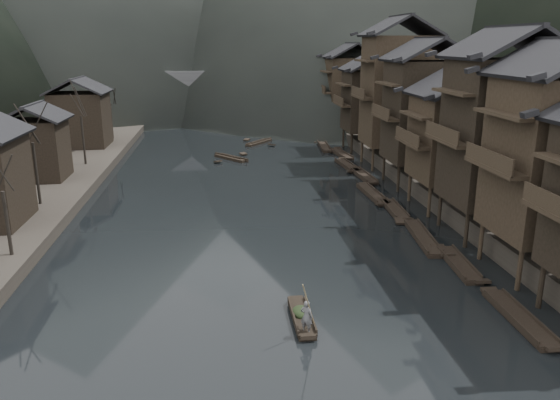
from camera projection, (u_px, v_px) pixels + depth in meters
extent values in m
plane|color=black|center=(270.00, 277.00, 33.64)|extent=(300.00, 300.00, 0.00)
cube|color=#2D2823|center=(495.00, 140.00, 75.32)|extent=(40.00, 200.00, 1.80)
cylinder|color=black|center=(541.00, 286.00, 29.46)|extent=(0.30, 0.30, 2.90)
cylinder|color=black|center=(519.00, 270.00, 31.56)|extent=(0.30, 0.30, 2.90)
cylinder|color=black|center=(481.00, 241.00, 36.14)|extent=(0.30, 0.30, 2.90)
cylinder|color=black|center=(520.00, 239.00, 36.43)|extent=(0.30, 0.30, 2.90)
cube|color=black|center=(560.00, 158.00, 32.50)|extent=(7.00, 6.00, 9.45)
cube|color=black|center=(495.00, 167.00, 32.20)|extent=(1.20, 5.70, 0.25)
cylinder|color=black|center=(467.00, 230.00, 38.24)|extent=(0.30, 0.30, 2.90)
cylinder|color=black|center=(440.00, 210.00, 42.82)|extent=(0.30, 0.30, 2.90)
cylinder|color=black|center=(504.00, 228.00, 38.53)|extent=(0.30, 0.30, 2.90)
cylinder|color=black|center=(473.00, 209.00, 43.11)|extent=(0.30, 0.30, 2.90)
cube|color=black|center=(502.00, 132.00, 39.06)|extent=(7.00, 6.00, 10.29)
cube|color=black|center=(448.00, 140.00, 38.78)|extent=(1.20, 5.70, 0.25)
cylinder|color=black|center=(429.00, 202.00, 44.92)|extent=(0.30, 0.30, 2.90)
cylinder|color=black|center=(410.00, 187.00, 49.50)|extent=(0.30, 0.30, 2.90)
cylinder|color=black|center=(461.00, 201.00, 45.21)|extent=(0.30, 0.30, 2.90)
cylinder|color=black|center=(439.00, 186.00, 49.79)|extent=(0.30, 0.30, 2.90)
cube|color=black|center=(458.00, 138.00, 46.19)|extent=(7.00, 6.00, 7.09)
cube|color=black|center=(412.00, 143.00, 45.86)|extent=(1.20, 5.70, 0.25)
cylinder|color=black|center=(398.00, 179.00, 52.55)|extent=(0.30, 0.30, 2.90)
cylinder|color=black|center=(384.00, 168.00, 57.13)|extent=(0.30, 0.30, 2.90)
cylinder|color=black|center=(426.00, 178.00, 52.85)|extent=(0.30, 0.30, 2.90)
cylinder|color=black|center=(409.00, 167.00, 57.43)|extent=(0.30, 0.30, 2.90)
cube|color=black|center=(425.00, 111.00, 53.47)|extent=(7.00, 6.00, 9.63)
cube|color=black|center=(385.00, 117.00, 53.17)|extent=(1.20, 5.70, 0.25)
cylinder|color=black|center=(373.00, 159.00, 61.14)|extent=(0.30, 0.30, 2.90)
cylinder|color=black|center=(362.00, 151.00, 65.72)|extent=(0.30, 0.30, 2.90)
cylinder|color=black|center=(397.00, 159.00, 61.43)|extent=(0.30, 0.30, 2.90)
cylinder|color=black|center=(384.00, 151.00, 66.01)|extent=(0.30, 0.30, 2.90)
cube|color=black|center=(397.00, 91.00, 61.72)|extent=(7.00, 6.00, 12.01)
cube|color=black|center=(362.00, 97.00, 61.46)|extent=(1.20, 5.70, 0.25)
cylinder|color=black|center=(352.00, 144.00, 70.68)|extent=(0.30, 0.30, 2.90)
cylinder|color=black|center=(343.00, 137.00, 75.26)|extent=(0.30, 0.30, 2.90)
cylinder|color=black|center=(372.00, 143.00, 70.98)|extent=(0.30, 0.30, 2.90)
cylinder|color=black|center=(363.00, 137.00, 75.56)|extent=(0.30, 0.30, 2.90)
cube|color=black|center=(372.00, 101.00, 71.86)|extent=(7.00, 6.00, 7.78)
cube|color=black|center=(342.00, 104.00, 71.54)|extent=(1.20, 5.70, 0.25)
cylinder|color=black|center=(333.00, 129.00, 82.13)|extent=(0.30, 0.30, 2.90)
cylinder|color=black|center=(327.00, 125.00, 86.71)|extent=(0.30, 0.30, 2.90)
cylinder|color=black|center=(351.00, 129.00, 82.43)|extent=(0.30, 0.30, 2.90)
cylinder|color=black|center=(344.00, 124.00, 87.01)|extent=(0.30, 0.30, 2.90)
cube|color=black|center=(351.00, 88.00, 83.13)|extent=(7.00, 6.00, 9.08)
cube|color=black|center=(325.00, 92.00, 82.83)|extent=(1.20, 5.70, 0.25)
cube|color=black|center=(38.00, 147.00, 53.20)|extent=(5.00, 5.00, 5.80)
cube|color=black|center=(81.00, 118.00, 70.24)|extent=(6.50, 6.50, 6.80)
cylinder|color=black|center=(48.00, 170.00, 44.95)|extent=(0.24, 0.24, 5.18)
cylinder|color=black|center=(90.00, 138.00, 59.76)|extent=(0.24, 0.24, 5.31)
cylinder|color=black|center=(117.00, 120.00, 75.93)|extent=(0.24, 0.24, 4.71)
cube|color=black|center=(519.00, 318.00, 28.39)|extent=(1.21, 6.18, 0.30)
cube|color=black|center=(519.00, 315.00, 28.34)|extent=(1.26, 6.06, 0.10)
cube|color=black|center=(491.00, 291.00, 31.16)|extent=(0.95, 0.78, 0.33)
cube|color=black|center=(553.00, 346.00, 25.53)|extent=(0.95, 0.78, 0.33)
cube|color=black|center=(458.00, 264.00, 35.26)|extent=(1.55, 5.90, 0.30)
cube|color=black|center=(458.00, 262.00, 35.21)|extent=(1.60, 5.79, 0.10)
cube|color=black|center=(438.00, 247.00, 37.86)|extent=(0.99, 0.79, 0.32)
cube|color=black|center=(482.00, 280.00, 32.58)|extent=(0.99, 0.79, 0.32)
cube|color=black|center=(422.00, 237.00, 40.11)|extent=(1.88, 7.66, 0.30)
cube|color=black|center=(422.00, 235.00, 40.06)|extent=(1.92, 7.52, 0.10)
cube|color=black|center=(401.00, 220.00, 43.49)|extent=(1.03, 1.02, 0.37)
cube|color=black|center=(447.00, 254.00, 36.66)|extent=(1.03, 1.02, 0.37)
cube|color=black|center=(394.00, 210.00, 46.69)|extent=(1.37, 5.86, 0.30)
cube|color=black|center=(394.00, 208.00, 46.64)|extent=(1.42, 5.75, 0.10)
cube|color=black|center=(383.00, 199.00, 49.30)|extent=(0.97, 0.76, 0.32)
cube|color=black|center=(407.00, 218.00, 44.00)|extent=(0.97, 0.76, 0.32)
cube|color=black|center=(372.00, 194.00, 51.37)|extent=(1.37, 7.03, 0.30)
cube|color=black|center=(372.00, 193.00, 51.32)|extent=(1.42, 6.90, 0.10)
cube|color=black|center=(364.00, 184.00, 54.54)|extent=(0.97, 0.89, 0.35)
cube|color=black|center=(381.00, 203.00, 48.11)|extent=(0.97, 0.89, 0.35)
cube|color=black|center=(364.00, 176.00, 58.38)|extent=(1.38, 6.82, 0.30)
cube|color=black|center=(364.00, 174.00, 58.33)|extent=(1.43, 6.68, 0.10)
cube|color=black|center=(357.00, 168.00, 61.45)|extent=(0.97, 0.87, 0.35)
cube|color=black|center=(371.00, 182.00, 55.22)|extent=(0.97, 0.87, 0.35)
cube|color=black|center=(347.00, 166.00, 63.32)|extent=(1.61, 6.68, 0.30)
cube|color=black|center=(347.00, 164.00, 63.27)|extent=(1.65, 6.55, 0.10)
cube|color=black|center=(343.00, 159.00, 66.33)|extent=(1.00, 0.88, 0.34)
cube|color=black|center=(351.00, 171.00, 60.24)|extent=(1.00, 0.88, 0.34)
cube|color=black|center=(341.00, 154.00, 69.86)|extent=(1.84, 7.06, 0.30)
cube|color=black|center=(341.00, 153.00, 69.81)|extent=(1.88, 6.92, 0.10)
cube|color=black|center=(338.00, 148.00, 73.03)|extent=(1.02, 0.95, 0.35)
cube|color=black|center=(344.00, 158.00, 66.60)|extent=(1.02, 0.95, 0.35)
cube|color=black|center=(324.00, 146.00, 74.90)|extent=(1.67, 7.68, 0.30)
cube|color=black|center=(324.00, 145.00, 74.85)|extent=(1.71, 7.53, 0.10)
cube|color=black|center=(317.00, 141.00, 78.32)|extent=(1.00, 1.00, 0.37)
cube|color=black|center=(331.00, 150.00, 71.41)|extent=(1.00, 1.00, 0.37)
cube|color=black|center=(314.00, 138.00, 81.76)|extent=(1.71, 6.26, 0.30)
cube|color=black|center=(314.00, 137.00, 81.71)|extent=(1.75, 6.14, 0.10)
cube|color=black|center=(309.00, 134.00, 84.50)|extent=(1.01, 0.85, 0.33)
cube|color=black|center=(319.00, 140.00, 78.93)|extent=(1.01, 0.85, 0.33)
cube|color=black|center=(319.00, 134.00, 85.42)|extent=(1.53, 6.33, 0.30)
cube|color=black|center=(319.00, 132.00, 85.37)|extent=(1.57, 6.21, 0.10)
cube|color=black|center=(314.00, 130.00, 88.22)|extent=(0.99, 0.84, 0.33)
cube|color=black|center=(324.00, 136.00, 82.54)|extent=(0.99, 0.84, 0.33)
cube|color=black|center=(302.00, 126.00, 92.62)|extent=(1.84, 7.14, 0.30)
cube|color=black|center=(302.00, 125.00, 92.57)|extent=(1.88, 7.00, 0.10)
cube|color=black|center=(297.00, 123.00, 95.76)|extent=(1.02, 0.96, 0.35)
cube|color=black|center=(307.00, 129.00, 89.40)|extent=(1.02, 0.96, 0.35)
cube|color=black|center=(231.00, 158.00, 67.51)|extent=(4.15, 4.96, 0.30)
cube|color=black|center=(231.00, 157.00, 67.46)|extent=(4.12, 4.91, 0.10)
cube|color=black|center=(243.00, 153.00, 69.64)|extent=(1.09, 1.06, 0.31)
cube|color=black|center=(218.00, 161.00, 65.31)|extent=(1.09, 1.06, 0.31)
cube|color=black|center=(259.00, 143.00, 77.87)|extent=(4.18, 5.18, 0.30)
cube|color=black|center=(259.00, 141.00, 77.82)|extent=(4.15, 5.12, 0.10)
cube|color=black|center=(247.00, 139.00, 79.76)|extent=(1.10, 1.07, 0.32)
cube|color=black|center=(272.00, 144.00, 75.90)|extent=(1.10, 1.07, 0.32)
cube|color=#4C4C4F|center=(233.00, 80.00, 100.34)|extent=(40.00, 6.00, 1.60)
cube|color=#4C4C4F|center=(233.00, 74.00, 97.40)|extent=(40.00, 0.50, 1.00)
cube|color=#4C4C4F|center=(232.00, 72.00, 102.56)|extent=(40.00, 0.50, 1.00)
cube|color=#4C4C4F|center=(157.00, 103.00, 99.96)|extent=(3.20, 6.00, 6.40)
cube|color=#4C4C4F|center=(209.00, 102.00, 100.97)|extent=(3.20, 6.00, 6.40)
cube|color=#4C4C4F|center=(258.00, 102.00, 101.94)|extent=(3.20, 6.00, 6.40)
cube|color=#4C4C4F|center=(308.00, 101.00, 102.96)|extent=(3.20, 6.00, 6.40)
cube|color=black|center=(302.00, 318.00, 28.38)|extent=(0.91, 4.13, 0.30)
cube|color=black|center=(302.00, 315.00, 28.33)|extent=(0.95, 4.04, 0.10)
cube|color=black|center=(296.00, 298.00, 30.23)|extent=(0.76, 0.52, 0.28)
cube|color=black|center=(308.00, 335.00, 26.46)|extent=(0.76, 0.52, 0.28)
ellipsoid|color=black|center=(301.00, 306.00, 28.42)|extent=(0.99, 1.29, 0.59)
imported|color=#58585A|center=(307.00, 312.00, 26.57)|extent=(0.75, 0.69, 1.73)
cylinder|color=#8C7A51|center=(312.00, 259.00, 25.81)|extent=(1.18, 1.84, 3.85)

